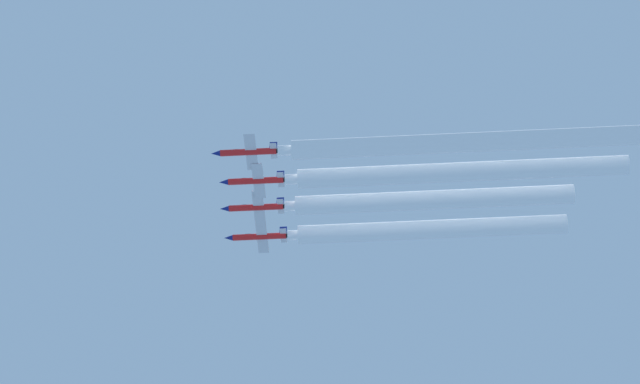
% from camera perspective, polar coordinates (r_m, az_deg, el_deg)
% --- Properties ---
extents(jet_far_left, '(8.70, 12.67, 3.04)m').
position_cam_1_polar(jet_far_left, '(289.57, -2.68, 1.46)').
color(jet_far_left, red).
extents(jet_inner_left, '(8.70, 12.67, 3.04)m').
position_cam_1_polar(jet_inner_left, '(294.04, -2.41, 0.41)').
color(jet_inner_left, red).
extents(jet_center, '(8.70, 12.67, 3.04)m').
position_cam_1_polar(jet_center, '(299.04, -2.40, -0.56)').
color(jet_center, red).
extents(jet_inner_right, '(8.70, 12.67, 3.04)m').
position_cam_1_polar(jet_inner_right, '(304.81, -2.27, -1.62)').
color(jet_inner_right, red).
extents(smoke_trail_far_left, '(3.61, 66.88, 3.61)m').
position_cam_1_polar(smoke_trail_far_left, '(288.86, 5.09, 1.79)').
color(smoke_trail_far_left, white).
extents(smoke_trail_inner_left, '(3.61, 63.85, 3.61)m').
position_cam_1_polar(smoke_trail_inner_left, '(293.37, 4.94, 0.72)').
color(smoke_trail_inner_left, white).
extents(smoke_trail_center, '(3.61, 54.70, 3.61)m').
position_cam_1_polar(smoke_trail_center, '(298.15, 3.95, -0.29)').
color(smoke_trail_center, white).
extents(smoke_trail_inner_right, '(3.61, 53.84, 3.61)m').
position_cam_1_polar(smoke_trail_inner_right, '(303.91, 3.88, -1.37)').
color(smoke_trail_inner_right, white).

